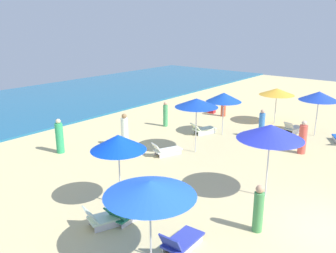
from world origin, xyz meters
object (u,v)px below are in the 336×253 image
umbrella_5 (150,188)px  beachgoer_5 (258,209)px  umbrella_3 (277,92)px  beachgoer_2 (223,106)px  beachgoer_3 (165,115)px  lounge_chair_5_1 (181,241)px  umbrella_2 (270,132)px  umbrella_6 (118,142)px  lounge_chair_6_1 (104,218)px  beachgoer_7 (303,138)px  beachgoer_0 (60,137)px  lounge_chair_1_0 (203,129)px  lounge_chair_6_0 (124,214)px  umbrella_0 (319,96)px  beachgoer_4 (262,125)px  umbrella_1 (224,97)px  lounge_chair_4_0 (166,150)px  lounge_chair_0_1 (293,128)px  beachgoer_1 (125,131)px  umbrella_4 (197,103)px  cooler_box_1 (212,110)px

umbrella_5 → beachgoer_5: size_ratio=1.62×
umbrella_3 → beachgoer_2: umbrella_3 is taller
beachgoer_3 → lounge_chair_5_1: bearing=-35.7°
lounge_chair_5_1 → beachgoer_5: 2.58m
umbrella_2 → umbrella_6: 5.25m
lounge_chair_6_1 → beachgoer_3: (9.83, 5.55, 0.45)m
umbrella_5 → umbrella_6: umbrella_6 is taller
beachgoer_7 → beachgoer_0: bearing=-0.5°
lounge_chair_1_0 → lounge_chair_6_0: size_ratio=1.21×
umbrella_0 → beachgoer_7: bearing=-173.0°
beachgoer_4 → lounge_chair_6_1: bearing=-42.1°
umbrella_5 → umbrella_2: bearing=-10.2°
umbrella_5 → beachgoer_4: (11.56, 2.17, -1.26)m
umbrella_1 → umbrella_6: size_ratio=0.94×
umbrella_6 → umbrella_5: bearing=-118.7°
umbrella_5 → umbrella_0: bearing=0.0°
umbrella_2 → lounge_chair_4_0: umbrella_2 is taller
lounge_chair_6_0 → umbrella_2: bearing=-125.6°
umbrella_6 → beachgoer_0: 6.48m
lounge_chair_0_1 → lounge_chair_4_0: size_ratio=0.89×
umbrella_6 → lounge_chair_6_0: (-0.70, -0.86, -2.05)m
lounge_chair_5_1 → beachgoer_0: beachgoer_0 is taller
umbrella_0 → beachgoer_4: umbrella_0 is taller
lounge_chair_6_0 → lounge_chair_1_0: bearing=-74.5°
umbrella_0 → umbrella_5: (-13.81, -0.01, -0.24)m
lounge_chair_5_1 → beachgoer_1: bearing=-37.2°
beachgoer_7 → beachgoer_1: bearing=-6.2°
umbrella_1 → umbrella_6: (-9.26, -1.41, 0.14)m
umbrella_4 → umbrella_6: 6.07m
umbrella_4 → cooler_box_1: (7.14, 3.57, -2.28)m
lounge_chair_5_1 → lounge_chair_6_0: (0.04, 2.32, -0.01)m
umbrella_6 → beachgoer_0: size_ratio=1.51×
umbrella_0 → lounge_chair_5_1: umbrella_0 is taller
umbrella_6 → beachgoer_1: (4.36, 4.20, -1.48)m
lounge_chair_4_0 → lounge_chair_1_0: bearing=-60.7°
umbrella_2 → lounge_chair_6_1: umbrella_2 is taller
umbrella_0 → umbrella_6: size_ratio=0.98×
lounge_chair_5_1 → beachgoer_7: 9.82m
umbrella_5 → cooler_box_1: 16.43m
umbrella_4 → lounge_chair_6_0: size_ratio=2.07×
umbrella_1 → lounge_chair_4_0: (-4.49, 0.42, -1.91)m
lounge_chair_6_0 → beachgoer_0: bearing=-23.3°
lounge_chair_0_1 → cooler_box_1: size_ratio=3.06×
umbrella_4 → lounge_chair_5_1: (-6.73, -4.16, -2.21)m
lounge_chair_0_1 → umbrella_5: size_ratio=0.55×
lounge_chair_5_1 → lounge_chair_0_1: bearing=-85.4°
umbrella_5 → lounge_chair_6_0: bearing=67.0°
umbrella_0 → lounge_chair_4_0: umbrella_0 is taller
umbrella_4 → umbrella_1: bearing=7.5°
lounge_chair_5_1 → beachgoer_4: beachgoer_4 is taller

